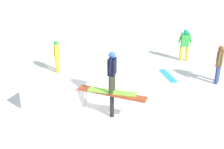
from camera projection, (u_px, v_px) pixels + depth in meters
name	position (u px, v px, depth m)	size (l,w,h in m)	color
ground_plane	(112.00, 116.00, 9.96)	(60.00, 60.00, 0.00)	white
rail_feature	(112.00, 96.00, 9.67)	(2.17, 1.08, 0.86)	black
snow_kicker_ramp	(56.00, 95.00, 10.55)	(1.80, 1.50, 0.72)	white
main_rider_on_rail	(112.00, 73.00, 9.36)	(1.47, 0.98, 1.32)	#80DC3D
bystander_yellow	(57.00, 55.00, 13.00)	(0.46, 0.46, 1.36)	gold
bystander_green	(185.00, 43.00, 14.17)	(0.53, 0.49, 1.47)	yellow
bystander_brown	(219.00, 62.00, 11.96)	(0.31, 0.67, 1.51)	navy
loose_snowboard_cyan	(168.00, 76.00, 12.86)	(1.36, 0.28, 0.02)	#2DBAD6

